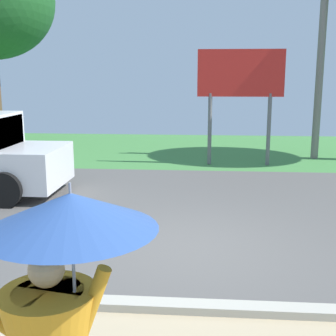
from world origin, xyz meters
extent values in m
cube|color=#565451|center=(0.00, 2.00, -0.05)|extent=(40.00, 8.00, 0.10)
cube|color=#438340|center=(0.00, 10.00, -0.05)|extent=(40.00, 8.00, 0.10)
cube|color=#B2AD9E|center=(0.00, -2.00, 0.05)|extent=(40.00, 0.24, 0.10)
sphere|color=tan|center=(-0.59, -4.42, 1.59)|extent=(0.22, 0.22, 0.22)
cylinder|color=orange|center=(-0.31, -4.42, 1.40)|extent=(0.24, 0.09, 0.45)
cylinder|color=orange|center=(-0.85, -4.40, 1.16)|extent=(0.29, 0.08, 0.24)
cylinder|color=gray|center=(-0.42, -4.42, 1.62)|extent=(0.02, 0.02, 0.75)
cone|color=#33569E|center=(-0.42, -4.42, 1.96)|extent=(1.03, 1.03, 0.22)
cylinder|color=gray|center=(-0.42, -4.42, 2.08)|extent=(0.02, 0.02, 0.10)
cube|color=#B7B7BC|center=(-0.89, -4.37, 1.25)|extent=(0.02, 0.11, 0.16)
cube|color=#2D3842|center=(-4.16, 2.97, 1.43)|extent=(0.10, 1.70, 0.77)
cylinder|color=black|center=(-3.81, 3.97, 0.38)|extent=(0.76, 0.28, 0.76)
cylinder|color=black|center=(-3.81, 1.97, 0.38)|extent=(0.76, 0.28, 0.76)
cylinder|color=gray|center=(4.05, 8.33, 3.41)|extent=(0.24, 0.24, 6.83)
cylinder|color=slate|center=(0.51, 7.01, 1.10)|extent=(0.12, 0.12, 2.20)
cylinder|color=slate|center=(2.31, 7.01, 1.10)|extent=(0.12, 0.12, 2.20)
cube|color=red|center=(1.41, 7.01, 2.80)|extent=(2.60, 0.10, 1.40)
camera|label=1|loc=(0.35, -6.86, 2.73)|focal=47.97mm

